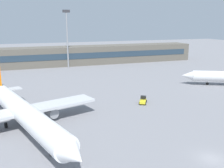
% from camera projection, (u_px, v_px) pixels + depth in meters
% --- Properties ---
extents(ground_plane, '(400.00, 400.00, 0.00)m').
position_uv_depth(ground_plane, '(119.00, 93.00, 76.32)').
color(ground_plane, gray).
extents(terminal_building, '(122.81, 12.13, 9.00)m').
position_uv_depth(terminal_building, '(78.00, 55.00, 127.16)').
color(terminal_building, '#5B564C').
rests_on(terminal_building, ground_plane).
extents(airplane_near, '(32.45, 45.57, 11.53)m').
position_uv_depth(airplane_near, '(23.00, 112.00, 50.20)').
color(airplane_near, white).
rests_on(airplane_near, ground_plane).
extents(baggage_tug_yellow, '(3.16, 3.85, 1.75)m').
position_uv_depth(baggage_tug_yellow, '(143.00, 100.00, 66.77)').
color(baggage_tug_yellow, yellow).
rests_on(baggage_tug_yellow, ground_plane).
extents(floodlight_tower_east, '(3.20, 0.80, 25.99)m').
position_uv_depth(floodlight_tower_east, '(67.00, 35.00, 115.08)').
color(floodlight_tower_east, gray).
rests_on(floodlight_tower_east, ground_plane).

